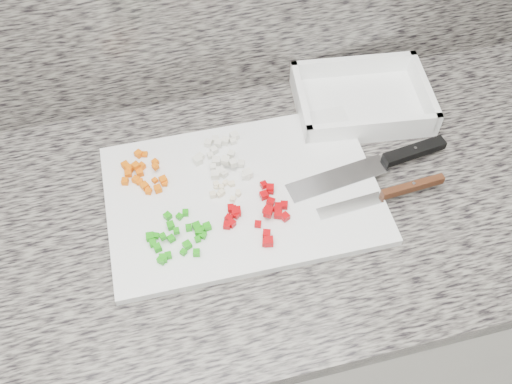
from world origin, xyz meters
TOP-DOWN VIEW (x-y plane):
  - cabinet at (0.00, 1.44)m, footprint 3.92×0.62m
  - countertop at (0.00, 1.44)m, footprint 3.96×0.64m
  - cutting_board at (0.08, 1.46)m, footprint 0.49×0.33m
  - carrot_pile at (-0.09, 1.54)m, footprint 0.08×0.11m
  - onion_pile at (0.06, 1.54)m, footprint 0.10×0.12m
  - green_pepper_pile at (-0.05, 1.39)m, footprint 0.11×0.10m
  - red_pepper_pile at (0.10, 1.40)m, footprint 0.12×0.13m
  - garlic_pile at (0.05, 1.47)m, footprint 0.06×0.05m
  - chef_knife at (0.36, 1.46)m, footprint 0.32×0.08m
  - paring_knife at (0.35, 1.39)m, footprint 0.24×0.04m
  - tray at (0.37, 1.62)m, footprint 0.29×0.22m

SIDE VIEW (x-z plane):
  - cabinet at x=0.00m, z-range 0.00..0.86m
  - countertop at x=0.00m, z-range 0.86..0.90m
  - cutting_board at x=0.08m, z-range 0.90..0.92m
  - tray at x=0.37m, z-range 0.89..0.95m
  - garlic_pile at x=0.05m, z-range 0.92..0.93m
  - chef_knife at x=0.36m, z-range 0.91..0.93m
  - paring_knife at x=0.35m, z-range 0.91..0.93m
  - green_pepper_pile at x=-0.05m, z-range 0.91..0.93m
  - carrot_pile at x=-0.09m, z-range 0.91..0.93m
  - red_pepper_pile at x=0.10m, z-range 0.91..0.94m
  - onion_pile at x=0.06m, z-range 0.91..0.94m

